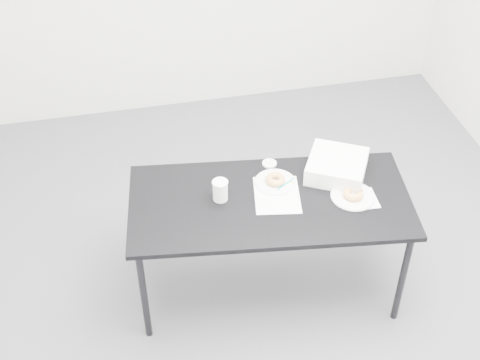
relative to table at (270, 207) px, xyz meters
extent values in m
plane|color=#46464A|center=(-0.10, 0.04, -0.63)|extent=(4.00, 4.00, 0.00)
cube|color=black|center=(0.00, 0.00, 0.04)|extent=(1.57, 0.89, 0.03)
cylinder|color=black|center=(-0.72, -0.20, -0.30)|extent=(0.04, 0.04, 0.65)
cylinder|color=black|center=(-0.65, 0.38, -0.30)|extent=(0.04, 0.04, 0.65)
cylinder|color=black|center=(0.65, -0.38, -0.30)|extent=(0.04, 0.04, 0.65)
cylinder|color=black|center=(0.72, 0.20, -0.30)|extent=(0.04, 0.04, 0.65)
cube|color=white|center=(0.05, 0.03, 0.05)|extent=(0.29, 0.34, 0.00)
cube|color=green|center=(0.14, 0.11, 0.06)|extent=(0.06, 0.06, 0.00)
cylinder|color=#0D9597|center=(0.12, 0.10, 0.06)|extent=(0.12, 0.08, 0.01)
cube|color=white|center=(0.47, -0.10, 0.05)|extent=(0.17, 0.17, 0.00)
cylinder|color=silver|center=(0.44, -0.07, 0.06)|extent=(0.24, 0.24, 0.01)
torus|color=gold|center=(0.44, -0.07, 0.08)|extent=(0.13, 0.13, 0.04)
cylinder|color=silver|center=(0.06, 0.13, 0.05)|extent=(0.23, 0.23, 0.01)
torus|color=gold|center=(0.06, 0.13, 0.08)|extent=(0.14, 0.14, 0.04)
cylinder|color=white|center=(-0.26, 0.07, 0.11)|extent=(0.08, 0.08, 0.12)
cylinder|color=white|center=(0.07, 0.29, 0.06)|extent=(0.08, 0.08, 0.01)
cube|color=white|center=(0.41, 0.13, 0.10)|extent=(0.42, 0.42, 0.10)
camera|label=1|loc=(-0.72, -2.53, 2.41)|focal=50.00mm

